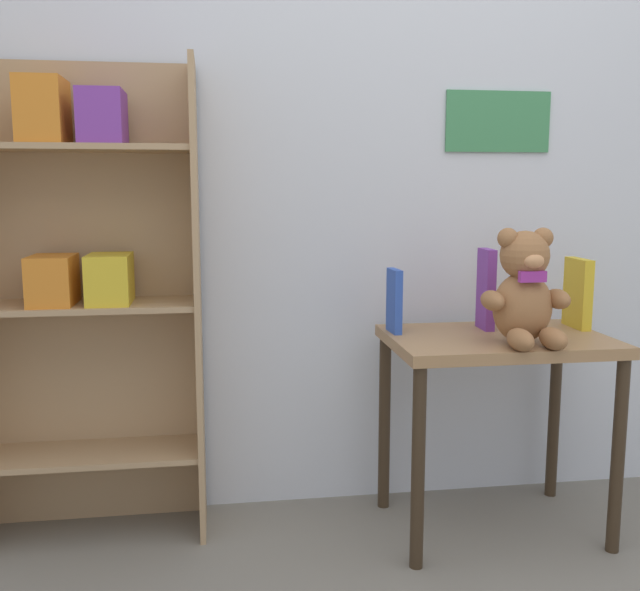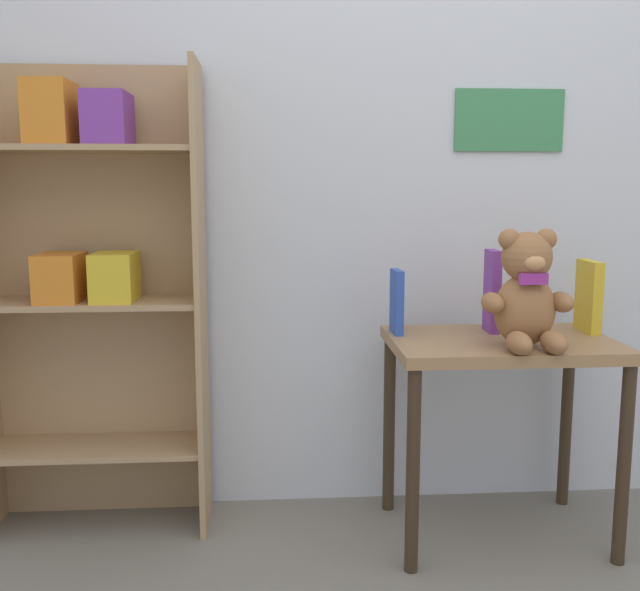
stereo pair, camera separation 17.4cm
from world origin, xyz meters
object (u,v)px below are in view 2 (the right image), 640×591
at_px(bookshelf_side, 91,272).
at_px(display_table, 500,369).
at_px(teddy_bear, 527,294).
at_px(book_standing_purple, 492,291).
at_px(book_standing_blue, 397,302).
at_px(book_standing_yellow, 589,296).

relative_size(bookshelf_side, display_table, 2.19).
bearing_deg(teddy_bear, book_standing_purple, 97.74).
relative_size(display_table, book_standing_purple, 2.58).
distance_m(display_table, book_standing_purple, 0.26).
distance_m(teddy_bear, book_standing_blue, 0.41).
xyz_separation_m(book_standing_blue, book_standing_yellow, (0.63, -0.01, 0.01)).
height_order(display_table, teddy_bear, teddy_bear).
bearing_deg(bookshelf_side, display_table, -8.37).
xyz_separation_m(book_standing_purple, book_standing_yellow, (0.31, -0.02, -0.02)).
xyz_separation_m(display_table, book_standing_blue, (-0.31, 0.10, 0.20)).
relative_size(bookshelf_side, book_standing_purple, 5.64).
bearing_deg(display_table, bookshelf_side, 171.63).
bearing_deg(book_standing_blue, book_standing_purple, -0.68).
bearing_deg(book_standing_yellow, display_table, -162.72).
xyz_separation_m(display_table, book_standing_purple, (0.00, 0.11, 0.23)).
bearing_deg(book_standing_yellow, teddy_bear, -142.16).
bearing_deg(bookshelf_side, book_standing_blue, -5.40).
height_order(display_table, book_standing_yellow, book_standing_yellow).
distance_m(book_standing_purple, book_standing_yellow, 0.31).
bearing_deg(book_standing_blue, book_standing_yellow, -3.55).
height_order(display_table, book_standing_blue, book_standing_blue).
bearing_deg(book_standing_purple, book_standing_yellow, -2.03).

